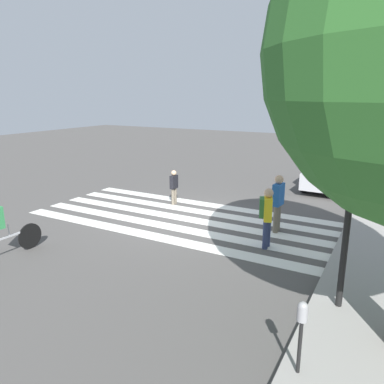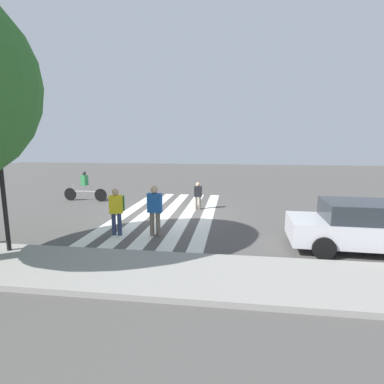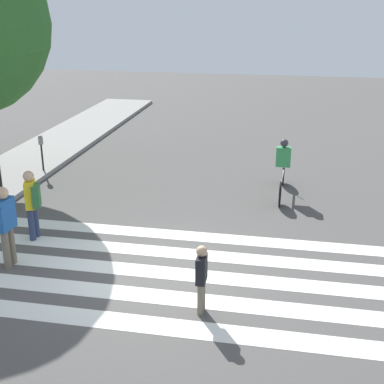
{
  "view_description": "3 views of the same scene",
  "coord_description": "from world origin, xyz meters",
  "px_view_note": "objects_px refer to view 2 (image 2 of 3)",
  "views": [
    {
      "loc": [
        10.35,
        6.14,
        4.03
      ],
      "look_at": [
        0.27,
        0.58,
        1.04
      ],
      "focal_mm": 35.0,
      "sensor_mm": 36.0,
      "label": 1
    },
    {
      "loc": [
        -2.94,
        12.95,
        3.24
      ],
      "look_at": [
        -1.15,
        0.07,
        1.04
      ],
      "focal_mm": 28.0,
      "sensor_mm": 36.0,
      "label": 2
    },
    {
      "loc": [
        -9.45,
        -2.47,
        5.34
      ],
      "look_at": [
        0.97,
        -0.45,
        1.45
      ],
      "focal_mm": 50.0,
      "sensor_mm": 36.0,
      "label": 3
    }
  ],
  "objects_px": {
    "pedestrian_child_with_backpack": "(117,208)",
    "car_parked_dark_suv": "(365,226)",
    "pedestrian_adult_yellow_jacket": "(155,208)",
    "cyclist_near_curb": "(85,185)",
    "pedestrian_adult_blue_shirt": "(198,194)",
    "traffic_light": "(3,155)"
  },
  "relations": [
    {
      "from": "pedestrian_adult_blue_shirt",
      "to": "cyclist_near_curb",
      "type": "distance_m",
      "value": 6.49
    },
    {
      "from": "pedestrian_child_with_backpack",
      "to": "cyclist_near_curb",
      "type": "distance_m",
      "value": 6.87
    },
    {
      "from": "pedestrian_adult_blue_shirt",
      "to": "cyclist_near_curb",
      "type": "relative_size",
      "value": 0.53
    },
    {
      "from": "pedestrian_child_with_backpack",
      "to": "car_parked_dark_suv",
      "type": "height_order",
      "value": "pedestrian_child_with_backpack"
    },
    {
      "from": "traffic_light",
      "to": "car_parked_dark_suv",
      "type": "relative_size",
      "value": 0.93
    },
    {
      "from": "pedestrian_child_with_backpack",
      "to": "traffic_light",
      "type": "bearing_deg",
      "value": 21.91
    },
    {
      "from": "pedestrian_adult_blue_shirt",
      "to": "pedestrian_adult_yellow_jacket",
      "type": "xyz_separation_m",
      "value": [
        0.99,
        4.26,
        0.25
      ]
    },
    {
      "from": "traffic_light",
      "to": "pedestrian_adult_blue_shirt",
      "type": "xyz_separation_m",
      "value": [
        -4.71,
        -6.44,
        -2.12
      ]
    },
    {
      "from": "pedestrian_child_with_backpack",
      "to": "pedestrian_adult_yellow_jacket",
      "type": "bearing_deg",
      "value": 164.07
    },
    {
      "from": "traffic_light",
      "to": "pedestrian_child_with_backpack",
      "type": "height_order",
      "value": "traffic_light"
    },
    {
      "from": "pedestrian_adult_yellow_jacket",
      "to": "cyclist_near_curb",
      "type": "bearing_deg",
      "value": 138.95
    },
    {
      "from": "traffic_light",
      "to": "pedestrian_child_with_backpack",
      "type": "relative_size",
      "value": 2.46
    },
    {
      "from": "pedestrian_adult_blue_shirt",
      "to": "car_parked_dark_suv",
      "type": "height_order",
      "value": "car_parked_dark_suv"
    },
    {
      "from": "car_parked_dark_suv",
      "to": "cyclist_near_curb",
      "type": "bearing_deg",
      "value": -24.76
    },
    {
      "from": "pedestrian_child_with_backpack",
      "to": "pedestrian_adult_yellow_jacket",
      "type": "xyz_separation_m",
      "value": [
        -1.33,
        -0.08,
        0.02
      ]
    },
    {
      "from": "cyclist_near_curb",
      "to": "pedestrian_adult_blue_shirt",
      "type": "bearing_deg",
      "value": 170.39
    },
    {
      "from": "pedestrian_child_with_backpack",
      "to": "car_parked_dark_suv",
      "type": "xyz_separation_m",
      "value": [
        -7.88,
        0.49,
        -0.21
      ]
    },
    {
      "from": "pedestrian_adult_yellow_jacket",
      "to": "cyclist_near_curb",
      "type": "distance_m",
      "value": 7.67
    },
    {
      "from": "pedestrian_child_with_backpack",
      "to": "car_parked_dark_suv",
      "type": "distance_m",
      "value": 7.89
    },
    {
      "from": "pedestrian_adult_blue_shirt",
      "to": "cyclist_near_curb",
      "type": "height_order",
      "value": "cyclist_near_curb"
    },
    {
      "from": "traffic_light",
      "to": "pedestrian_adult_yellow_jacket",
      "type": "xyz_separation_m",
      "value": [
        -3.72,
        -2.18,
        -1.87
      ]
    },
    {
      "from": "car_parked_dark_suv",
      "to": "pedestrian_child_with_backpack",
      "type": "bearing_deg",
      "value": -1.52
    }
  ]
}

